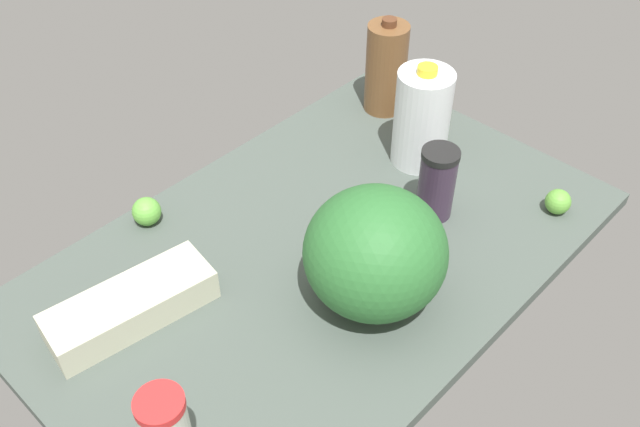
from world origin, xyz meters
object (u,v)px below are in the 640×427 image
at_px(lime_loose, 147,211).
at_px(watermelon, 375,253).
at_px(chocolate_milk_jug, 386,68).
at_px(lime_near_front, 558,202).
at_px(egg_carton, 131,306).
at_px(milk_jug, 422,118).
at_px(shaker_bottle, 437,183).

bearing_deg(lime_loose, watermelon, 109.30).
relative_size(chocolate_milk_jug, lime_loose, 4.04).
height_order(chocolate_milk_jug, lime_near_front, chocolate_milk_jug).
relative_size(egg_carton, lime_near_front, 5.64).
height_order(milk_jug, shaker_bottle, milk_jug).
bearing_deg(chocolate_milk_jug, lime_loose, -7.08).
bearing_deg(chocolate_milk_jug, shaker_bottle, 54.93).
distance_m(shaker_bottle, watermelon, 0.28).
bearing_deg(shaker_bottle, watermelon, 12.63).
relative_size(shaker_bottle, lime_near_front, 3.01).
bearing_deg(lime_loose, lime_near_front, 135.86).
bearing_deg(watermelon, chocolate_milk_jug, -142.06).
xyz_separation_m(watermelon, lime_near_front, (-0.46, 0.13, -0.09)).
distance_m(egg_carton, chocolate_milk_jug, 0.86).
xyz_separation_m(egg_carton, milk_jug, (-0.74, 0.09, 0.08)).
relative_size(egg_carton, lime_loose, 5.07).
bearing_deg(chocolate_milk_jug, lime_near_front, 84.67).
distance_m(watermelon, lime_loose, 0.52).
distance_m(egg_carton, shaker_bottle, 0.66).
distance_m(milk_jug, watermelon, 0.45).
xyz_separation_m(watermelon, lime_loose, (0.17, -0.48, -0.09)).
height_order(milk_jug, chocolate_milk_jug, milk_jug).
xyz_separation_m(chocolate_milk_jug, shaker_bottle, (0.24, 0.33, -0.03)).
bearing_deg(watermelon, egg_carton, -40.04).
distance_m(milk_jug, lime_loose, 0.64).
relative_size(milk_jug, watermelon, 0.94).
xyz_separation_m(chocolate_milk_jug, lime_loose, (0.68, -0.08, -0.09)).
bearing_deg(egg_carton, chocolate_milk_jug, -163.82).
relative_size(egg_carton, shaker_bottle, 1.87).
bearing_deg(chocolate_milk_jug, egg_carton, 7.23).
distance_m(milk_jug, lime_near_front, 0.35).
relative_size(chocolate_milk_jug, watermelon, 0.94).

